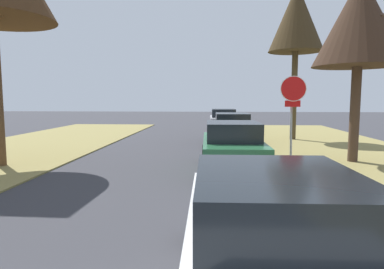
% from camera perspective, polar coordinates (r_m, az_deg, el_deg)
% --- Properties ---
extents(stop_sign_far, '(0.81, 0.33, 2.97)m').
position_cam_1_polar(stop_sign_far, '(11.10, 16.79, 5.31)').
color(stop_sign_far, '#9EA0A5').
rests_on(stop_sign_far, grass_verge_right).
extents(street_tree_right_mid_b, '(3.09, 3.09, 6.50)m').
position_cam_1_polar(street_tree_right_mid_b, '(13.50, 26.65, 16.78)').
color(street_tree_right_mid_b, '#493528').
rests_on(street_tree_right_mid_b, grass_verge_right).
extents(street_tree_right_far, '(2.93, 2.93, 8.36)m').
position_cam_1_polar(street_tree_right_far, '(19.82, 17.36, 18.25)').
color(street_tree_right_far, '#4C3E25').
rests_on(street_tree_right_far, grass_verge_right).
extents(parked_sedan_white, '(2.02, 4.44, 1.57)m').
position_cam_1_polar(parked_sedan_white, '(3.89, 13.44, -18.02)').
color(parked_sedan_white, white).
rests_on(parked_sedan_white, ground).
extents(parked_sedan_green, '(2.02, 4.44, 1.57)m').
position_cam_1_polar(parked_sedan_green, '(10.72, 6.84, -2.37)').
color(parked_sedan_green, '#28663D').
rests_on(parked_sedan_green, ground).
extents(parked_sedan_black, '(2.02, 4.44, 1.57)m').
position_cam_1_polar(parked_sedan_black, '(17.04, 6.78, 0.79)').
color(parked_sedan_black, black).
rests_on(parked_sedan_black, ground).
extents(parked_sedan_silver, '(2.02, 4.44, 1.57)m').
position_cam_1_polar(parked_sedan_silver, '(23.83, 5.33, 2.32)').
color(parked_sedan_silver, '#BCBCC1').
rests_on(parked_sedan_silver, ground).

